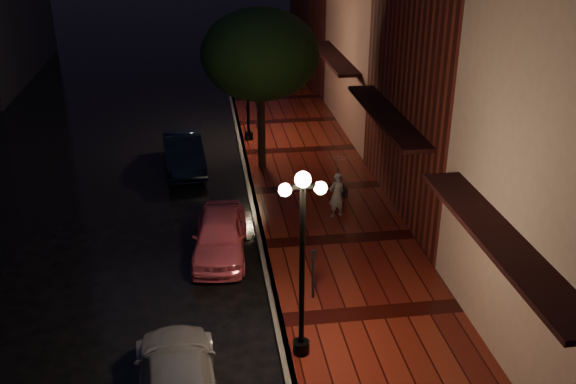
{
  "coord_description": "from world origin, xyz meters",
  "views": [
    {
      "loc": [
        -1.5,
        -16.23,
        9.21
      ],
      "look_at": [
        0.86,
        0.78,
        1.4
      ],
      "focal_mm": 40.0,
      "sensor_mm": 36.0,
      "label": 1
    }
  ],
  "objects_px": {
    "pink_car": "(220,235)",
    "navy_car": "(183,152)",
    "street_tree": "(260,57)",
    "woman_with_umbrella": "(338,176)",
    "streetlamp_far": "(247,82)",
    "streetlamp_near": "(302,256)",
    "silver_car": "(177,380)",
    "parking_meter": "(313,269)"
  },
  "relations": [
    {
      "from": "street_tree",
      "to": "pink_car",
      "type": "distance_m",
      "value": 7.37
    },
    {
      "from": "street_tree",
      "to": "navy_car",
      "type": "relative_size",
      "value": 1.45
    },
    {
      "from": "streetlamp_far",
      "to": "street_tree",
      "type": "xyz_separation_m",
      "value": [
        0.26,
        -3.01,
        1.64
      ]
    },
    {
      "from": "streetlamp_near",
      "to": "street_tree",
      "type": "xyz_separation_m",
      "value": [
        0.26,
        10.99,
        1.64
      ]
    },
    {
      "from": "streetlamp_near",
      "to": "silver_car",
      "type": "distance_m",
      "value": 3.5
    },
    {
      "from": "street_tree",
      "to": "silver_car",
      "type": "xyz_separation_m",
      "value": [
        -2.91,
        -12.04,
        -3.66
      ]
    },
    {
      "from": "pink_car",
      "to": "streetlamp_near",
      "type": "bearing_deg",
      "value": -66.58
    },
    {
      "from": "streetlamp_near",
      "to": "street_tree",
      "type": "height_order",
      "value": "street_tree"
    },
    {
      "from": "street_tree",
      "to": "parking_meter",
      "type": "bearing_deg",
      "value": -87.63
    },
    {
      "from": "woman_with_umbrella",
      "to": "parking_meter",
      "type": "relative_size",
      "value": 1.53
    },
    {
      "from": "street_tree",
      "to": "woman_with_umbrella",
      "type": "bearing_deg",
      "value": -67.34
    },
    {
      "from": "parking_meter",
      "to": "pink_car",
      "type": "bearing_deg",
      "value": 121.46
    },
    {
      "from": "silver_car",
      "to": "pink_car",
      "type": "bearing_deg",
      "value": -104.13
    },
    {
      "from": "streetlamp_near",
      "to": "navy_car",
      "type": "bearing_deg",
      "value": 103.0
    },
    {
      "from": "pink_car",
      "to": "silver_car",
      "type": "xyz_separation_m",
      "value": [
        -1.1,
        -5.89,
        -0.04
      ]
    },
    {
      "from": "street_tree",
      "to": "woman_with_umbrella",
      "type": "height_order",
      "value": "street_tree"
    },
    {
      "from": "pink_car",
      "to": "parking_meter",
      "type": "height_order",
      "value": "parking_meter"
    },
    {
      "from": "streetlamp_far",
      "to": "silver_car",
      "type": "relative_size",
      "value": 1.08
    },
    {
      "from": "navy_car",
      "to": "woman_with_umbrella",
      "type": "bearing_deg",
      "value": -51.65
    },
    {
      "from": "street_tree",
      "to": "pink_car",
      "type": "relative_size",
      "value": 1.6
    },
    {
      "from": "silver_car",
      "to": "street_tree",
      "type": "bearing_deg",
      "value": -107.2
    },
    {
      "from": "woman_with_umbrella",
      "to": "streetlamp_far",
      "type": "bearing_deg",
      "value": -91.86
    },
    {
      "from": "streetlamp_near",
      "to": "pink_car",
      "type": "relative_size",
      "value": 1.19
    },
    {
      "from": "silver_car",
      "to": "woman_with_umbrella",
      "type": "xyz_separation_m",
      "value": [
        4.8,
        7.53,
        0.93
      ]
    },
    {
      "from": "pink_car",
      "to": "woman_with_umbrella",
      "type": "xyz_separation_m",
      "value": [
        3.7,
        1.64,
        0.89
      ]
    },
    {
      "from": "navy_car",
      "to": "streetlamp_far",
      "type": "bearing_deg",
      "value": 38.08
    },
    {
      "from": "navy_car",
      "to": "parking_meter",
      "type": "xyz_separation_m",
      "value": [
        3.28,
        -9.39,
        0.31
      ]
    },
    {
      "from": "pink_car",
      "to": "parking_meter",
      "type": "distance_m",
      "value": 3.53
    },
    {
      "from": "streetlamp_near",
      "to": "parking_meter",
      "type": "xyz_separation_m",
      "value": [
        0.63,
        2.09,
        -1.63
      ]
    },
    {
      "from": "navy_car",
      "to": "silver_car",
      "type": "distance_m",
      "value": 12.53
    },
    {
      "from": "woman_with_umbrella",
      "to": "parking_meter",
      "type": "distance_m",
      "value": 4.67
    },
    {
      "from": "woman_with_umbrella",
      "to": "parking_meter",
      "type": "bearing_deg",
      "value": 53.18
    },
    {
      "from": "street_tree",
      "to": "pink_car",
      "type": "bearing_deg",
      "value": -106.48
    },
    {
      "from": "silver_car",
      "to": "streetlamp_near",
      "type": "bearing_deg",
      "value": -162.03
    },
    {
      "from": "woman_with_umbrella",
      "to": "street_tree",
      "type": "bearing_deg",
      "value": -85.09
    },
    {
      "from": "pink_car",
      "to": "navy_car",
      "type": "xyz_separation_m",
      "value": [
        -1.09,
        6.64,
        0.04
      ]
    },
    {
      "from": "pink_car",
      "to": "parking_meter",
      "type": "xyz_separation_m",
      "value": [
        2.19,
        -2.75,
        0.35
      ]
    },
    {
      "from": "navy_car",
      "to": "woman_with_umbrella",
      "type": "relative_size",
      "value": 1.94
    },
    {
      "from": "street_tree",
      "to": "navy_car",
      "type": "bearing_deg",
      "value": 170.43
    },
    {
      "from": "streetlamp_near",
      "to": "street_tree",
      "type": "bearing_deg",
      "value": 88.65
    },
    {
      "from": "parking_meter",
      "to": "woman_with_umbrella",
      "type": "bearing_deg",
      "value": 63.91
    },
    {
      "from": "streetlamp_near",
      "to": "navy_car",
      "type": "xyz_separation_m",
      "value": [
        -2.65,
        11.48,
        -1.94
      ]
    }
  ]
}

